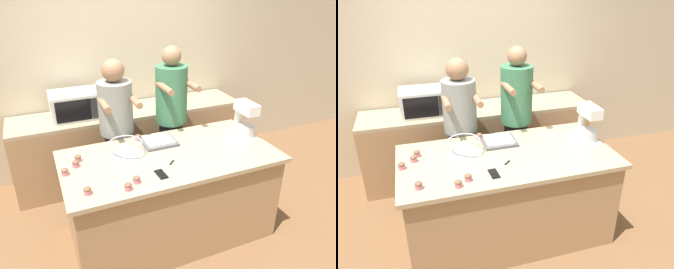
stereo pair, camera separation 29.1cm
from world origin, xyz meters
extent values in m
plane|color=brown|center=(0.00, 0.00, 0.00)|extent=(16.00, 16.00, 0.00)
cube|color=beige|center=(0.00, 1.58, 1.35)|extent=(10.00, 0.06, 2.70)
cube|color=#A87F56|center=(0.00, 0.00, 0.42)|extent=(1.86, 0.91, 0.85)
cube|color=tan|center=(0.00, 0.00, 0.87)|extent=(1.94, 0.97, 0.04)
cube|color=#A87F56|center=(0.00, 1.23, 0.43)|extent=(2.80, 0.60, 0.85)
cube|color=tan|center=(0.00, 1.23, 0.87)|extent=(2.80, 0.60, 0.04)
cylinder|color=#232328|center=(-0.31, 0.67, 0.44)|extent=(0.27, 0.27, 0.88)
cylinder|color=gray|center=(-0.31, 0.67, 1.15)|extent=(0.35, 0.35, 0.54)
sphere|color=#936B4C|center=(-0.31, 0.67, 1.53)|extent=(0.22, 0.22, 0.22)
cylinder|color=#936B4C|center=(-0.46, 0.50, 1.26)|extent=(0.06, 0.34, 0.06)
cylinder|color=#936B4C|center=(-0.16, 0.50, 1.26)|extent=(0.06, 0.34, 0.06)
cylinder|color=#232328|center=(0.30, 0.67, 0.45)|extent=(0.27, 0.27, 0.90)
cylinder|color=#38704C|center=(0.30, 0.67, 1.21)|extent=(0.34, 0.34, 0.62)
sphere|color=#936B4C|center=(0.30, 0.67, 1.62)|extent=(0.20, 0.20, 0.20)
cylinder|color=#936B4C|center=(0.16, 0.50, 1.35)|extent=(0.06, 0.34, 0.06)
cylinder|color=#936B4C|center=(0.45, 0.50, 1.35)|extent=(0.06, 0.34, 0.06)
cube|color=white|center=(0.81, 0.04, 0.90)|extent=(0.20, 0.30, 0.03)
cylinder|color=white|center=(0.81, 0.16, 1.04)|extent=(0.07, 0.07, 0.24)
cube|color=white|center=(0.81, 0.03, 1.21)|extent=(0.13, 0.26, 0.10)
cylinder|color=#BCBCC1|center=(0.81, 0.01, 0.97)|extent=(0.17, 0.17, 0.11)
cone|color=#BCBCC1|center=(-0.37, 0.15, 0.95)|extent=(0.29, 0.29, 0.13)
torus|color=#BCBCC1|center=(-0.37, 0.15, 1.01)|extent=(0.30, 0.30, 0.01)
cube|color=#4C4C51|center=(-0.01, 0.26, 0.90)|extent=(0.32, 0.30, 0.02)
cube|color=white|center=(-0.01, 0.26, 0.92)|extent=(0.26, 0.24, 0.02)
cube|color=silver|center=(-0.63, 1.23, 1.04)|extent=(0.55, 0.39, 0.30)
cube|color=black|center=(-0.68, 1.03, 1.04)|extent=(0.38, 0.01, 0.24)
cube|color=#2D2D2D|center=(-0.43, 1.03, 1.04)|extent=(0.11, 0.01, 0.24)
cube|color=black|center=(-0.20, -0.28, 0.89)|extent=(0.08, 0.15, 0.01)
cube|color=black|center=(-0.20, -0.28, 0.90)|extent=(0.07, 0.13, 0.00)
cube|color=#BCBCC1|center=(0.03, -0.06, 0.89)|extent=(0.11, 0.11, 0.01)
cube|color=black|center=(-0.04, -0.14, 0.89)|extent=(0.07, 0.07, 0.01)
cylinder|color=#D17084|center=(-0.51, -0.38, 0.90)|extent=(0.06, 0.06, 0.03)
ellipsoid|color=brown|center=(-0.51, -0.38, 0.93)|extent=(0.06, 0.06, 0.04)
cylinder|color=#D17084|center=(-0.17, 0.40, 0.90)|extent=(0.06, 0.06, 0.03)
ellipsoid|color=brown|center=(-0.17, 0.40, 0.93)|extent=(0.06, 0.06, 0.04)
cylinder|color=#D17084|center=(-0.92, 0.02, 0.90)|extent=(0.06, 0.06, 0.03)
ellipsoid|color=brown|center=(-0.92, 0.02, 0.93)|extent=(0.06, 0.06, 0.04)
cylinder|color=#D17084|center=(-0.42, -0.31, 0.90)|extent=(0.06, 0.06, 0.03)
ellipsoid|color=brown|center=(-0.42, -0.31, 0.93)|extent=(0.06, 0.06, 0.04)
cylinder|color=#D17084|center=(-0.82, 0.12, 0.90)|extent=(0.06, 0.06, 0.03)
ellipsoid|color=brown|center=(-0.82, 0.12, 0.93)|extent=(0.06, 0.06, 0.04)
cylinder|color=#D17084|center=(-0.78, 0.20, 0.90)|extent=(0.06, 0.06, 0.03)
ellipsoid|color=brown|center=(-0.78, 0.20, 0.93)|extent=(0.06, 0.06, 0.04)
cylinder|color=#D17084|center=(-0.80, -0.31, 0.90)|extent=(0.06, 0.06, 0.03)
ellipsoid|color=brown|center=(-0.80, -0.31, 0.93)|extent=(0.06, 0.06, 0.04)
camera|label=1|loc=(-1.04, -2.38, 2.32)|focal=35.00mm
camera|label=2|loc=(-0.76, -2.48, 2.32)|focal=35.00mm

